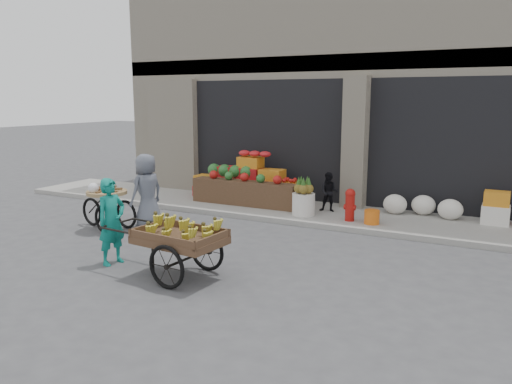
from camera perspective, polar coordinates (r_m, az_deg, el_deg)
The scene contains 13 objects.
ground at distance 8.05m, azimuth 0.68°, elevation -9.29°, with size 80.00×80.00×0.00m, color #424244.
sidewalk at distance 11.70m, azimuth 9.76°, elevation -2.76°, with size 18.00×2.20×0.12m, color gray.
building at distance 15.19m, azimuth 14.81°, elevation 12.69°, with size 14.00×6.45×7.00m.
fruit_display at distance 12.77m, azimuth -0.43°, elevation 1.33°, with size 3.10×1.12×1.24m.
pineapple_bin at distance 11.41m, azimuth 5.45°, elevation -1.40°, with size 0.52×0.52×0.50m, color silver.
fire_hydrant at distance 10.99m, azimuth 10.69°, elevation -1.30°, with size 0.22×0.22×0.71m.
orange_bucket at distance 10.86m, azimuth 13.10°, elevation -2.79°, with size 0.32×0.32×0.30m, color orange.
right_bay_goods at distance 11.73m, azimuth 22.99°, elevation -1.70°, with size 3.35×0.60×0.70m.
seated_person at distance 11.79m, azimuth 8.37°, elevation -0.01°, with size 0.45×0.35×0.93m, color black.
banana_cart at distance 7.79m, azimuth -8.99°, elevation -4.81°, with size 2.33×1.12×0.94m.
vendor_woman at distance 8.65m, azimuth -16.17°, elevation -3.25°, with size 0.53×0.35×1.46m, color #108071.
tricycle_cart at distance 10.98m, azimuth -16.65°, elevation -1.24°, with size 1.45×0.95×0.95m.
vendor_grey at distance 10.88m, azimuth -12.37°, elevation 0.11°, with size 0.78×0.51×1.60m, color slate.
Camera 1 is at (3.40, -6.76, 2.76)m, focal length 35.00 mm.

